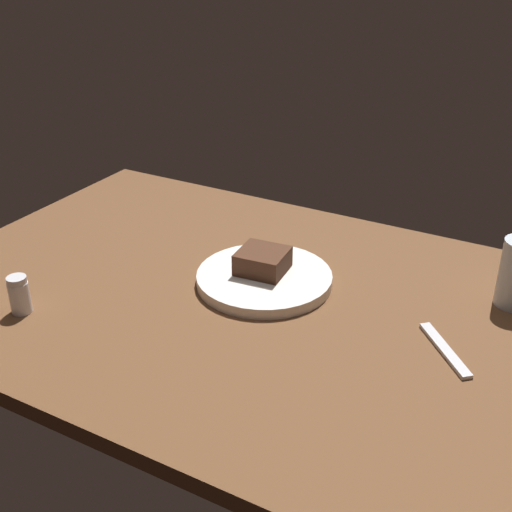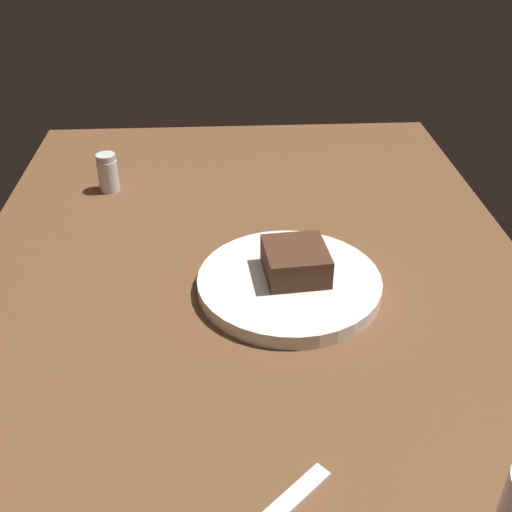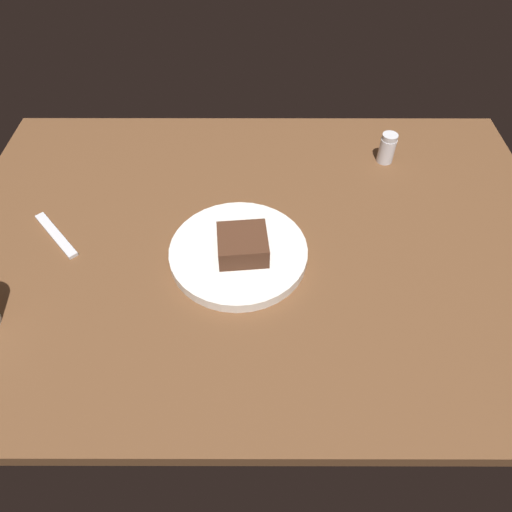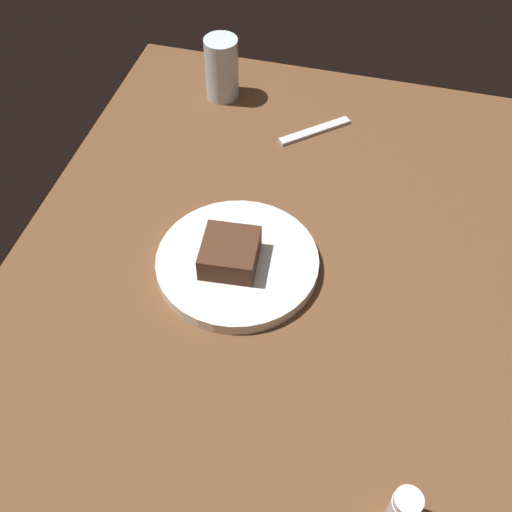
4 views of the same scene
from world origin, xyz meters
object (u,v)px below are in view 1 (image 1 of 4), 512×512
at_px(dessert_plate, 264,279).
at_px(chocolate_cake_slice, 263,261).
at_px(salt_shaker, 19,295).
at_px(dessert_spoon, 445,349).

bearing_deg(dessert_plate, chocolate_cake_slice, 133.83).
height_order(salt_shaker, dessert_spoon, salt_shaker).
relative_size(chocolate_cake_slice, dessert_spoon, 0.60).
bearing_deg(chocolate_cake_slice, dessert_spoon, -9.32).
bearing_deg(dessert_plate, dessert_spoon, -8.14).
xyz_separation_m(dessert_plate, salt_shaker, (-0.33, -0.30, 0.02)).
height_order(chocolate_cake_slice, dessert_spoon, chocolate_cake_slice).
bearing_deg(dessert_spoon, dessert_plate, -139.86).
xyz_separation_m(chocolate_cake_slice, dessert_spoon, (0.37, -0.06, -0.04)).
distance_m(dessert_plate, dessert_spoon, 0.36).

